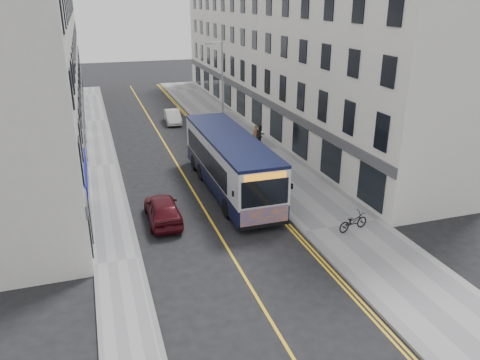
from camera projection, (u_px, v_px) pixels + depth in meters
ground at (219, 234)px, 23.11m from camera, size 140.00×140.00×0.00m
pavement_east at (256, 151)px, 35.52m from camera, size 4.50×64.00×0.12m
pavement_west at (103, 166)px, 32.28m from camera, size 2.00×64.00×0.12m
kerb_east at (227, 154)px, 34.87m from camera, size 0.18×64.00×0.13m
kerb_west at (118, 165)px, 32.57m from camera, size 0.18×64.00×0.13m
road_centre_line at (174, 160)px, 33.74m from camera, size 0.12×64.00×0.01m
road_dbl_yellow_inner at (222, 155)px, 34.76m from camera, size 0.10×64.00×0.01m
road_dbl_yellow_outer at (224, 155)px, 34.82m from camera, size 0.10×64.00×0.01m
terrace_east at (277, 50)px, 42.66m from camera, size 6.00×46.00×13.00m
terrace_west at (36, 58)px, 36.77m from camera, size 6.00×46.00×13.00m
streetlamp at (221, 91)px, 35.12m from camera, size 1.32×0.18×8.00m
city_bus at (230, 161)px, 27.71m from camera, size 2.74×11.76×3.42m
bicycle at (353, 222)px, 23.11m from camera, size 1.85×0.98×0.92m
pedestrian_near at (256, 135)px, 36.58m from camera, size 0.64×0.49×1.55m
pedestrian_far at (261, 136)px, 36.25m from camera, size 0.98×0.90×1.64m
car_white at (173, 117)px, 43.39m from camera, size 1.55×3.81×1.23m
car_maroon at (163, 209)px, 24.18m from camera, size 1.70×4.13×1.40m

